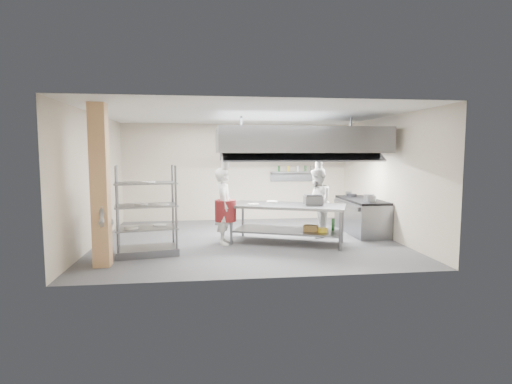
{
  "coord_description": "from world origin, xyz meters",
  "views": [
    {
      "loc": [
        -0.98,
        -9.47,
        2.1
      ],
      "look_at": [
        0.24,
        0.2,
        1.15
      ],
      "focal_mm": 28.0,
      "sensor_mm": 36.0,
      "label": 1
    }
  ],
  "objects": [
    {
      "name": "island",
      "position": [
        0.9,
        -0.45,
        0.46
      ],
      "size": [
        2.83,
        1.99,
        0.91
      ],
      "primitive_type": null,
      "rotation": [
        0.0,
        0.0,
        -0.38
      ],
      "color": "gray",
      "rests_on": "floor"
    },
    {
      "name": "plate_stack",
      "position": [
        -2.2,
        -1.14,
        0.59
      ],
      "size": [
        0.28,
        0.28,
        0.05
      ],
      "primitive_type": "cylinder",
      "color": "white",
      "rests_on": "pass_rack"
    },
    {
      "name": "griddle",
      "position": [
        1.49,
        -0.53,
        1.01
      ],
      "size": [
        0.43,
        0.34,
        0.2
      ],
      "primitive_type": "cube",
      "rotation": [
        0.0,
        0.0,
        -0.05
      ],
      "color": "slate",
      "rests_on": "island_worktop"
    },
    {
      "name": "stockpot",
      "position": [
        3.04,
        -0.06,
        0.99
      ],
      "size": [
        0.26,
        0.26,
        0.18
      ],
      "primitive_type": "cylinder",
      "color": "gray",
      "rests_on": "range_top"
    },
    {
      "name": "floor",
      "position": [
        0.0,
        0.0,
        0.0
      ],
      "size": [
        7.0,
        7.0,
        0.0
      ],
      "primitive_type": "plane",
      "color": "#323234",
      "rests_on": "ground"
    },
    {
      "name": "exhaust_hood",
      "position": [
        1.3,
        0.4,
        2.4
      ],
      "size": [
        4.0,
        2.5,
        0.6
      ],
      "primitive_type": "cube",
      "color": "slate",
      "rests_on": "ceiling"
    },
    {
      "name": "cooking_range",
      "position": [
        3.08,
        0.5,
        0.42
      ],
      "size": [
        0.8,
        2.0,
        0.84
      ],
      "primitive_type": "cube",
      "color": "slate",
      "rests_on": "floor"
    },
    {
      "name": "wall_shelf",
      "position": [
        1.8,
        2.84,
        1.5
      ],
      "size": [
        1.5,
        0.28,
        0.04
      ],
      "primitive_type": "cube",
      "color": "slate",
      "rests_on": "wall_back"
    },
    {
      "name": "chef_plating",
      "position": [
        -2.93,
        -1.68,
        0.85
      ],
      "size": [
        0.6,
        1.06,
        1.7
      ],
      "primitive_type": "imported",
      "rotation": [
        0.0,
        0.0,
        -1.38
      ],
      "color": "white",
      "rests_on": "floor"
    },
    {
      "name": "chef_head",
      "position": [
        -0.57,
        -0.35,
        0.88
      ],
      "size": [
        0.45,
        0.66,
        1.75
      ],
      "primitive_type": "imported",
      "rotation": [
        0.0,
        0.0,
        1.52
      ],
      "color": "silver",
      "rests_on": "floor"
    },
    {
      "name": "hood_strip_a",
      "position": [
        0.4,
        0.4,
        2.08
      ],
      "size": [
        1.6,
        0.12,
        0.04
      ],
      "primitive_type": "cube",
      "color": "white",
      "rests_on": "exhaust_hood"
    },
    {
      "name": "column",
      "position": [
        -2.9,
        -1.9,
        1.5
      ],
      "size": [
        0.3,
        0.3,
        3.0
      ],
      "primitive_type": "cube",
      "color": "#E2AB74",
      "rests_on": "floor"
    },
    {
      "name": "range_top",
      "position": [
        3.08,
        0.5,
        0.87
      ],
      "size": [
        0.78,
        1.96,
        0.06
      ],
      "primitive_type": "cube",
      "color": "black",
      "rests_on": "cooking_range"
    },
    {
      "name": "hood_strip_b",
      "position": [
        2.2,
        0.4,
        2.08
      ],
      "size": [
        1.6,
        0.12,
        0.04
      ],
      "primitive_type": "cube",
      "color": "white",
      "rests_on": "exhaust_hood"
    },
    {
      "name": "island_worktop",
      "position": [
        0.9,
        -0.45,
        0.88
      ],
      "size": [
        2.83,
        1.99,
        0.06
      ],
      "primitive_type": "cube",
      "rotation": [
        0.0,
        0.0,
        -0.38
      ],
      "color": "slate",
      "rests_on": "island"
    },
    {
      "name": "wall_back",
      "position": [
        0.0,
        3.0,
        1.5
      ],
      "size": [
        7.0,
        0.0,
        7.0
      ],
      "primitive_type": "plane",
      "rotation": [
        1.57,
        0.0,
        0.0
      ],
      "color": "#B5A690",
      "rests_on": "ground"
    },
    {
      "name": "chef_line",
      "position": [
        1.77,
        0.13,
        0.87
      ],
      "size": [
        0.82,
        0.96,
        1.73
      ],
      "primitive_type": "imported",
      "rotation": [
        0.0,
        0.0,
        -1.78
      ],
      "color": "white",
      "rests_on": "floor"
    },
    {
      "name": "wall_right",
      "position": [
        3.5,
        0.0,
        1.5
      ],
      "size": [
        0.0,
        6.0,
        6.0
      ],
      "primitive_type": "plane",
      "rotation": [
        1.57,
        0.0,
        -1.57
      ],
      "color": "#B5A690",
      "rests_on": "ground"
    },
    {
      "name": "island_undershelf",
      "position": [
        0.9,
        -0.45,
        0.3
      ],
      "size": [
        2.6,
        1.81,
        0.04
      ],
      "primitive_type": "cube",
      "rotation": [
        0.0,
        0.0,
        -0.38
      ],
      "color": "slate",
      "rests_on": "island"
    },
    {
      "name": "ceiling",
      "position": [
        0.0,
        0.0,
        3.0
      ],
      "size": [
        7.0,
        7.0,
        0.0
      ],
      "primitive_type": "plane",
      "rotation": [
        3.14,
        0.0,
        0.0
      ],
      "color": "silver",
      "rests_on": "wall_back"
    },
    {
      "name": "pass_rack",
      "position": [
        -2.2,
        -1.14,
        0.92
      ],
      "size": [
        1.34,
        0.93,
        1.85
      ],
      "primitive_type": null,
      "rotation": [
        0.0,
        0.0,
        0.19
      ],
      "color": "gray",
      "rests_on": "floor"
    },
    {
      "name": "wall_left",
      "position": [
        -3.5,
        0.0,
        1.5
      ],
      "size": [
        0.0,
        6.0,
        6.0
      ],
      "primitive_type": "plane",
      "rotation": [
        1.57,
        0.0,
        1.57
      ],
      "color": "#B5A690",
      "rests_on": "ground"
    },
    {
      "name": "wicker_basket",
      "position": [
        1.39,
        -0.72,
        0.39
      ],
      "size": [
        0.38,
        0.33,
        0.14
      ],
      "primitive_type": "cube",
      "rotation": [
        0.0,
        0.0,
        -0.43
      ],
      "color": "#9B6A3E",
      "rests_on": "island_undershelf"
    }
  ]
}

